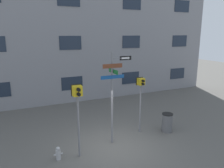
{
  "coord_description": "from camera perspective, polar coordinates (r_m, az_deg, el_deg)",
  "views": [
    {
      "loc": [
        -3.73,
        -8.02,
        4.91
      ],
      "look_at": [
        0.1,
        0.39,
        2.78
      ],
      "focal_mm": 35.0,
      "sensor_mm": 36.0,
      "label": 1
    }
  ],
  "objects": [
    {
      "name": "pedestrian_signal_right",
      "position": [
        10.82,
        7.52,
        -1.68
      ],
      "size": [
        0.38,
        0.4,
        2.83
      ],
      "color": "slate",
      "rests_on": "ground_plane"
    },
    {
      "name": "trash_bin",
      "position": [
        11.65,
        14.19,
        -9.74
      ],
      "size": [
        0.56,
        0.56,
        0.97
      ],
      "color": "#59595B",
      "rests_on": "ground_plane"
    },
    {
      "name": "ground_plane",
      "position": [
        10.12,
        0.39,
        -16.03
      ],
      "size": [
        60.0,
        60.0,
        0.0
      ],
      "primitive_type": "plane",
      "color": "#595651"
    },
    {
      "name": "fire_hydrant",
      "position": [
        9.35,
        -13.87,
        -17.2
      ],
      "size": [
        0.35,
        0.19,
        0.56
      ],
      "color": "#A5A5A8",
      "rests_on": "ground_plane"
    },
    {
      "name": "pedestrian_signal_left",
      "position": [
        8.56,
        -8.96,
        -4.32
      ],
      "size": [
        0.42,
        0.4,
        3.01
      ],
      "color": "slate",
      "rests_on": "ground_plane"
    },
    {
      "name": "building_facade",
      "position": [
        15.88,
        -11.31,
        15.71
      ],
      "size": [
        24.0,
        0.63,
        11.45
      ],
      "color": "gray",
      "rests_on": "ground_plane"
    },
    {
      "name": "street_sign_pole",
      "position": [
        9.56,
        0.43,
        -1.37
      ],
      "size": [
        1.47,
        0.88,
        4.15
      ],
      "color": "slate",
      "rests_on": "ground_plane"
    }
  ]
}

